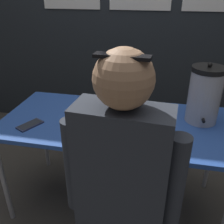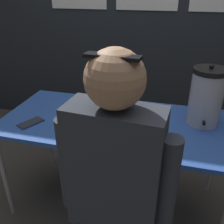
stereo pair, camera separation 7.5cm
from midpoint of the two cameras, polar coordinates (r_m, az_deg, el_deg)
name	(u,v)px [view 2 (the right image)]	position (r m, az deg, el deg)	size (l,w,h in m)	color
ground_plane	(115,201)	(2.03, 1.81, -19.59)	(12.00, 12.00, 0.00)	#4C473F
back_wall	(147,9)	(2.59, 8.84, 22.17)	(6.00, 0.11, 2.53)	#23282D
folding_table	(116,127)	(1.62, 2.14, -3.44)	(1.46, 0.69, 0.70)	#2D56B2
donut_box	(103,112)	(1.65, -0.68, -0.08)	(0.46, 0.35, 0.05)	maroon
coffee_urn	(206,97)	(1.61, 21.95, 3.22)	(0.20, 0.23, 0.38)	#B7B7BC
cell_phone	(31,123)	(1.63, -16.83, -2.37)	(0.14, 0.17, 0.01)	#2D334C
person_seated	(114,195)	(1.18, 2.44, -18.48)	(0.53, 0.24, 1.29)	#33332D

